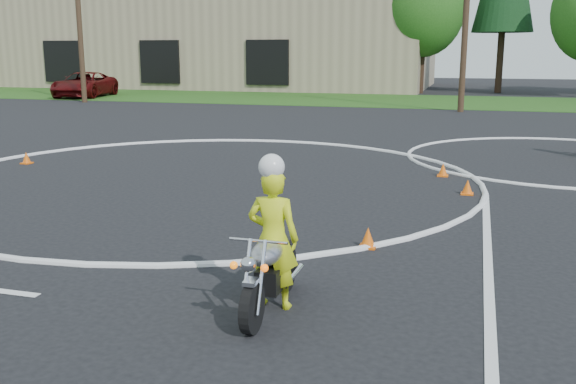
# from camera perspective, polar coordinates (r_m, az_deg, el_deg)

# --- Properties ---
(ground) EXTENTS (120.00, 120.00, 0.00)m
(ground) POSITION_cam_1_polar(r_m,az_deg,el_deg) (11.74, -13.40, -1.54)
(ground) COLOR black
(ground) RESTS_ON ground
(grass_strip) EXTENTS (120.00, 10.00, 0.02)m
(grass_strip) POSITION_cam_1_polar(r_m,az_deg,el_deg) (37.41, 7.60, 8.11)
(grass_strip) COLOR #1E4714
(grass_strip) RESTS_ON ground
(course_markings) EXTENTS (19.05, 19.05, 0.12)m
(course_markings) POSITION_cam_1_polar(r_m,az_deg,el_deg) (14.91, 2.27, 1.77)
(course_markings) COLOR silver
(course_markings) RESTS_ON ground
(primary_motorcycle) EXTENTS (0.62, 1.76, 0.92)m
(primary_motorcycle) POSITION_cam_1_polar(r_m,az_deg,el_deg) (6.95, -1.63, -7.08)
(primary_motorcycle) COLOR black
(primary_motorcycle) RESTS_ON ground
(rider_primary_grp) EXTENTS (0.57, 0.38, 1.72)m
(rider_primary_grp) POSITION_cam_1_polar(r_m,az_deg,el_deg) (6.95, -1.34, -3.78)
(rider_primary_grp) COLOR #D8E818
(rider_primary_grp) RESTS_ON ground
(pickup_grp) EXTENTS (3.42, 5.77, 1.50)m
(pickup_grp) POSITION_cam_1_polar(r_m,az_deg,el_deg) (41.51, -17.63, 9.09)
(pickup_grp) COLOR #4F0909
(pickup_grp) RESTS_ON ground
(traffic_cones) EXTENTS (21.62, 14.04, 0.30)m
(traffic_cones) POSITION_cam_1_polar(r_m,az_deg,el_deg) (13.55, 11.07, 1.01)
(traffic_cones) COLOR #F7620D
(traffic_cones) RESTS_ON ground
(warehouse) EXTENTS (41.00, 17.00, 8.30)m
(warehouse) POSITION_cam_1_polar(r_m,az_deg,el_deg) (55.23, -9.34, 13.73)
(warehouse) COLOR tan
(warehouse) RESTS_ON ground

